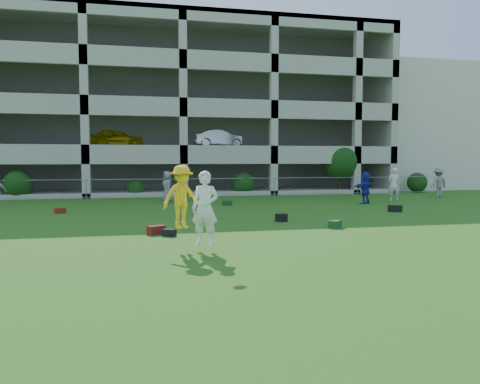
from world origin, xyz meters
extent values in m
plane|color=#235114|center=(0.00, 0.00, 0.00)|extent=(100.00, 100.00, 0.00)
cube|color=beige|center=(23.00, 28.00, 5.00)|extent=(16.00, 14.00, 10.00)
imported|color=slate|center=(-1.28, 15.46, 0.87)|extent=(0.69, 0.93, 1.73)
imported|color=navy|center=(9.17, 12.36, 0.87)|extent=(1.65, 1.25, 1.73)
imported|color=silver|center=(11.51, 13.42, 0.96)|extent=(0.79, 0.61, 1.93)
imported|color=slate|center=(15.62, 15.17, 0.93)|extent=(1.32, 0.91, 1.86)
cube|color=#51180D|center=(-2.30, 4.14, 0.14)|extent=(0.63, 0.53, 0.28)
cube|color=black|center=(-1.92, 3.69, 0.11)|extent=(0.47, 0.44, 0.22)
cube|color=#143921|center=(3.88, 4.27, 0.13)|extent=(0.59, 0.61, 0.26)
cube|color=black|center=(2.53, 6.23, 0.15)|extent=(0.46, 0.46, 0.30)
cube|color=black|center=(8.61, 8.36, 0.15)|extent=(0.66, 0.48, 0.30)
cube|color=#5E1010|center=(-6.26, 10.92, 0.12)|extent=(0.53, 0.46, 0.24)
cube|color=#163914|center=(1.66, 12.92, 0.12)|extent=(0.56, 0.42, 0.25)
imported|color=yellow|center=(-1.72, 1.38, 1.41)|extent=(1.23, 0.96, 1.66)
imported|color=white|center=(-1.16, 0.99, 1.14)|extent=(0.83, 0.72, 1.93)
cylinder|color=white|center=(-1.20, 1.09, 2.90)|extent=(0.27, 0.27, 0.09)
cube|color=#9E998C|center=(0.00, 32.75, 6.00)|extent=(30.00, 0.50, 12.00)
cube|color=#9E998C|center=(14.75, 26.00, 6.00)|extent=(0.50, 14.00, 12.00)
cube|color=#9E998C|center=(0.00, 26.00, 11.85)|extent=(30.00, 14.00, 0.30)
cube|color=#9E998C|center=(0.00, 26.00, 0.15)|extent=(30.00, 14.00, 0.30)
cube|color=#9E998C|center=(0.00, 26.00, 3.15)|extent=(30.00, 14.00, 0.30)
cube|color=#9E998C|center=(0.00, 26.00, 6.15)|extent=(30.00, 14.00, 0.30)
cube|color=#9E998C|center=(0.00, 26.00, 9.15)|extent=(30.00, 14.00, 0.30)
cube|color=#9E998C|center=(0.00, 19.15, 2.55)|extent=(30.00, 0.30, 0.90)
cube|color=#9E998C|center=(0.00, 19.15, 5.55)|extent=(30.00, 0.30, 0.90)
cube|color=#9E998C|center=(0.00, 19.15, 8.55)|extent=(30.00, 0.30, 0.90)
cube|color=#9E998C|center=(0.00, 19.15, 11.55)|extent=(30.00, 0.30, 0.90)
cube|color=#9E998C|center=(-6.00, 19.25, 6.00)|extent=(0.50, 0.50, 12.00)
cube|color=#9E998C|center=(0.00, 19.25, 6.00)|extent=(0.50, 0.50, 12.00)
cube|color=#9E998C|center=(6.00, 19.25, 6.00)|extent=(0.50, 0.50, 12.00)
cube|color=#9E998C|center=(12.00, 19.25, 6.00)|extent=(0.50, 0.50, 12.00)
cube|color=#605E59|center=(0.00, 28.00, 6.00)|extent=(29.00, 9.00, 11.60)
imported|color=#DABD0B|center=(-4.35, 24.00, 3.96)|extent=(3.95, 1.77, 1.32)
imported|color=silver|center=(3.13, 24.00, 3.96)|extent=(4.15, 1.88, 1.32)
cylinder|color=gray|center=(-6.00, 19.00, 0.60)|extent=(0.06, 0.06, 1.20)
cylinder|color=gray|center=(0.00, 19.00, 0.60)|extent=(0.06, 0.06, 1.20)
cylinder|color=gray|center=(6.00, 19.00, 0.60)|extent=(0.06, 0.06, 1.20)
cylinder|color=gray|center=(12.00, 19.00, 0.60)|extent=(0.06, 0.06, 1.20)
cylinder|color=gray|center=(18.00, 19.00, 0.60)|extent=(0.06, 0.06, 1.20)
cylinder|color=gray|center=(0.00, 19.00, 1.15)|extent=(36.00, 0.04, 0.04)
cylinder|color=gray|center=(0.00, 19.00, 0.08)|extent=(36.00, 0.04, 0.04)
sphere|color=#163D11|center=(-10.00, 19.60, 0.88)|extent=(1.76, 1.76, 1.76)
sphere|color=#163D11|center=(-3.00, 19.60, 0.55)|extent=(1.10, 1.10, 1.10)
sphere|color=#163D11|center=(4.00, 19.60, 0.77)|extent=(1.54, 1.54, 1.54)
cylinder|color=#382314|center=(11.00, 19.80, 0.98)|extent=(0.16, 0.16, 1.96)
sphere|color=#163D11|center=(11.00, 19.80, 2.24)|extent=(2.52, 2.52, 2.52)
sphere|color=#163D11|center=(17.00, 19.60, 0.72)|extent=(1.43, 1.43, 1.43)
camera|label=1|loc=(-2.80, -10.91, 2.39)|focal=35.00mm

